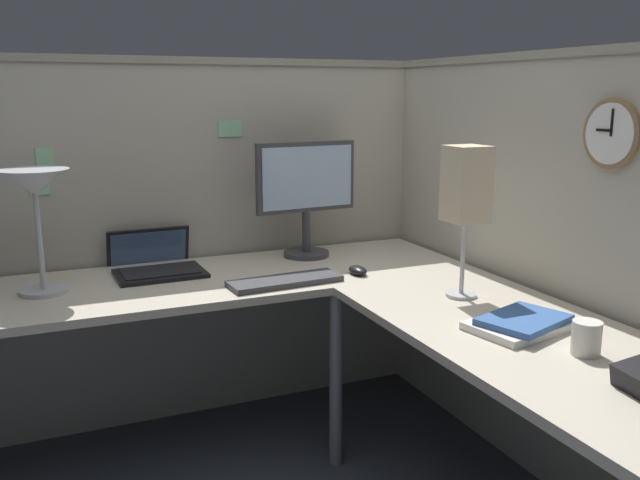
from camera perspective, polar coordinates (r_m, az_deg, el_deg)
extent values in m
cube|color=#A8A393|center=(3.02, -13.47, -0.62)|extent=(2.57, 0.10, 1.55)
cube|color=gray|center=(2.95, -14.25, 14.49)|extent=(2.57, 0.12, 0.03)
cube|color=#A8A393|center=(2.57, 20.12, -3.33)|extent=(0.10, 2.37, 1.55)
cube|color=gray|center=(2.48, 21.51, 14.51)|extent=(0.12, 2.37, 0.03)
cube|color=beige|center=(2.65, -12.05, -3.68)|extent=(2.35, 0.66, 0.03)
cube|color=beige|center=(2.09, 18.39, -8.50)|extent=(0.66, 1.49, 0.03)
cylinder|color=slate|center=(2.66, 1.35, -11.77)|extent=(0.05, 0.05, 0.70)
cylinder|color=#38383D|center=(2.98, -1.16, -1.16)|extent=(0.20, 0.20, 0.02)
cylinder|color=#38383D|center=(2.96, -1.17, 0.72)|extent=(0.04, 0.04, 0.20)
cube|color=#38383D|center=(2.92, -1.19, 5.34)|extent=(0.46, 0.07, 0.30)
cube|color=#99B2D1|center=(2.90, -1.03, 5.31)|extent=(0.42, 0.04, 0.26)
cube|color=black|center=(2.74, -13.32, -2.76)|extent=(0.35, 0.25, 0.02)
cube|color=black|center=(2.73, -13.33, -2.56)|extent=(0.29, 0.19, 0.00)
cube|color=black|center=(2.94, -14.26, -1.02)|extent=(0.34, 0.08, 0.22)
cube|color=#384C72|center=(2.94, -14.24, -1.05)|extent=(0.31, 0.06, 0.18)
cube|color=#38383D|center=(2.55, -2.96, -3.48)|extent=(0.44, 0.17, 0.02)
ellipsoid|color=black|center=(2.68, 3.20, -2.56)|extent=(0.06, 0.10, 0.03)
cylinder|color=#B7BABF|center=(2.63, -22.24, -3.98)|extent=(0.17, 0.17, 0.02)
cylinder|color=#B7BABF|center=(2.59, -22.59, 0.12)|extent=(0.02, 0.02, 0.38)
cone|color=#B7BABF|center=(2.55, -22.96, 4.50)|extent=(0.24, 0.24, 0.09)
cube|color=silver|center=(2.15, 16.29, -7.00)|extent=(0.31, 0.26, 0.02)
cube|color=#335999|center=(2.14, 16.81, -6.46)|extent=(0.31, 0.26, 0.02)
cylinder|color=#B7BABF|center=(2.45, 11.80, -4.53)|extent=(0.11, 0.11, 0.01)
cylinder|color=#B7BABF|center=(2.41, 11.94, -1.48)|extent=(0.02, 0.02, 0.27)
cube|color=beige|center=(2.37, 12.22, 4.65)|extent=(0.13, 0.13, 0.26)
cylinder|color=silver|center=(2.00, 21.54, -7.70)|extent=(0.08, 0.08, 0.10)
cylinder|color=olive|center=(2.31, 23.49, 8.23)|extent=(0.03, 0.22, 0.22)
cylinder|color=white|center=(2.30, 23.19, 8.24)|extent=(0.00, 0.19, 0.19)
cube|color=black|center=(2.31, 22.80, 8.53)|extent=(0.00, 0.06, 0.01)
cube|color=black|center=(2.29, 23.40, 9.08)|extent=(0.00, 0.01, 0.08)
cube|color=#8CCC99|center=(2.88, -22.58, 4.28)|extent=(0.07, 0.00, 0.08)
cube|color=#8CCC99|center=(2.97, -7.60, 9.29)|extent=(0.10, 0.00, 0.07)
cube|color=#8CCC99|center=(2.87, -22.19, 6.51)|extent=(0.07, 0.00, 0.07)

